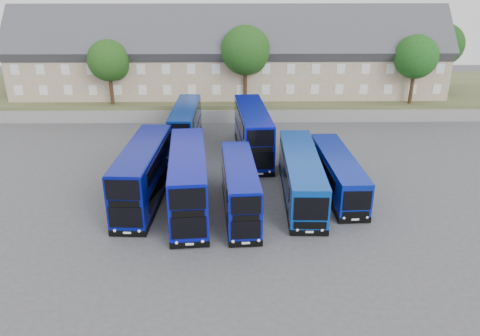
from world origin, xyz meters
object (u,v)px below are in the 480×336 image
(dd_front_mid, at_px, (189,182))
(tree_mid, at_px, (247,52))
(tree_west, at_px, (110,62))
(coach_east_a, at_px, (301,177))
(tree_east, at_px, (417,58))
(tree_far, at_px, (443,46))
(dd_front_left, at_px, (144,175))

(dd_front_mid, distance_m, tree_mid, 24.90)
(tree_west, bearing_deg, coach_east_a, -46.81)
(tree_east, bearing_deg, dd_front_mid, -137.11)
(tree_far, bearing_deg, tree_west, -170.54)
(dd_front_mid, height_order, tree_mid, tree_mid)
(dd_front_left, xyz_separation_m, coach_east_a, (12.43, 0.67, -0.51))
(coach_east_a, xyz_separation_m, tree_far, (22.17, 28.12, 6.01))
(tree_east, relative_size, tree_far, 0.94)
(tree_mid, bearing_deg, dd_front_mid, -101.85)
(dd_front_mid, xyz_separation_m, coach_east_a, (8.80, 2.08, -0.54))
(coach_east_a, xyz_separation_m, tree_west, (-19.83, 21.12, 5.34))
(dd_front_mid, relative_size, tree_east, 1.44)
(dd_front_left, height_order, tree_mid, tree_mid)
(dd_front_left, relative_size, tree_mid, 1.25)
(dd_front_left, xyz_separation_m, dd_front_mid, (3.63, -1.41, 0.04))
(dd_front_mid, xyz_separation_m, tree_east, (24.97, 23.20, 5.13))
(tree_mid, relative_size, tree_east, 1.12)
(tree_east, bearing_deg, tree_mid, 178.57)
(dd_front_left, distance_m, coach_east_a, 12.46)
(dd_front_mid, bearing_deg, tree_far, 39.31)
(tree_mid, xyz_separation_m, tree_far, (26.00, 6.50, -0.34))
(tree_west, distance_m, tree_mid, 16.04)
(tree_east, xyz_separation_m, tree_far, (6.00, 7.00, 0.34))
(coach_east_a, relative_size, tree_far, 1.48)
(tree_far, bearing_deg, coach_east_a, -128.25)
(coach_east_a, distance_m, tree_far, 36.31)
(coach_east_a, relative_size, tree_mid, 1.40)
(coach_east_a, distance_m, tree_mid, 22.86)
(dd_front_mid, xyz_separation_m, tree_mid, (4.97, 23.70, 5.81))
(tree_west, height_order, tree_east, tree_east)
(tree_west, bearing_deg, tree_far, 9.46)
(tree_west, distance_m, tree_east, 36.00)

